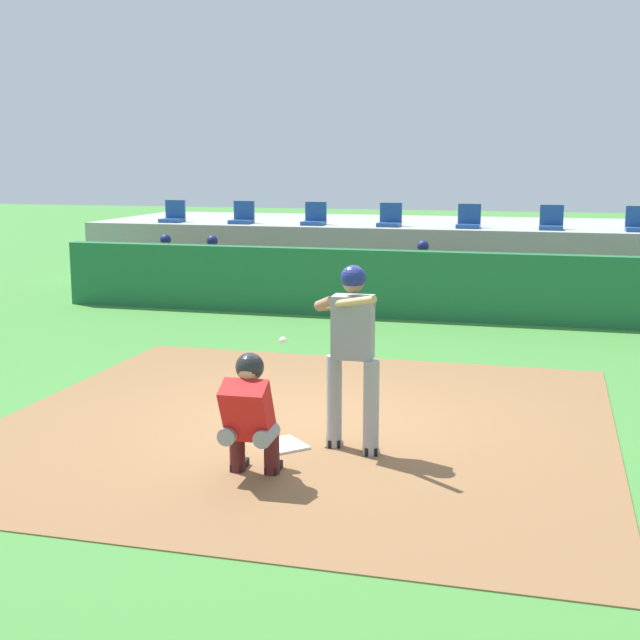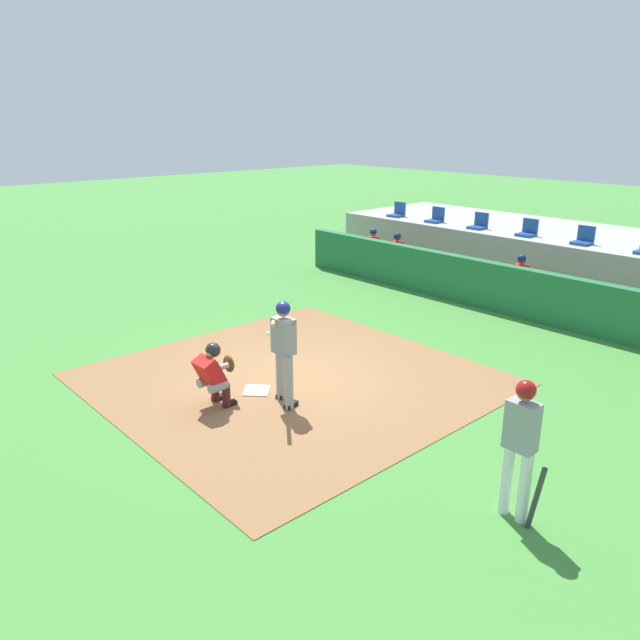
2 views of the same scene
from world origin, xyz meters
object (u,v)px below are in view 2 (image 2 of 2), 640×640
Objects in this scene: stadium_seat_0 at (397,213)px; stadium_seat_1 at (436,218)px; on_deck_batter at (521,442)px; stadium_seat_3 at (528,231)px; stadium_seat_2 at (479,224)px; catcher_crouched at (215,372)px; dugout_player_0 at (370,249)px; dugout_player_1 at (394,254)px; home_plate at (257,391)px; batter_at_plate at (283,346)px; dugout_player_2 at (517,279)px; stadium_seat_4 at (584,239)px.

stadium_seat_0 and stadium_seat_1 have the same top height.
stadium_seat_3 is (-5.73, 9.99, 0.51)m from on_deck_batter.
stadium_seat_0 is 3.25m from stadium_seat_2.
stadium_seat_0 is (-5.67, 11.00, 0.93)m from catcher_crouched.
dugout_player_0 is 2.71× the size of stadium_seat_2.
on_deck_batter is at bearing -41.71° from dugout_player_1.
stadium_seat_3 reaches higher than catcher_crouched.
catcher_crouched is (-0.01, -0.82, 0.59)m from home_plate.
dugout_player_1 reaches higher than catcher_crouched.
dugout_player_0 is at bearing 125.21° from batter_at_plate.
batter_at_plate is 10.23m from stadium_seat_3.
dugout_player_2 reaches higher than catcher_crouched.
stadium_seat_0 is at bearing 129.58° from dugout_player_1.
stadium_seat_2 reaches higher than dugout_player_1.
stadium_seat_3 is (-0.98, 2.03, 0.86)m from dugout_player_2.
catcher_crouched is 1.17× the size of dugout_player_2.
dugout_player_1 is at bearing -157.11° from stadium_seat_4.
on_deck_batter is 12.42m from stadium_seat_2.
stadium_seat_3 is at bearing 25.89° from dugout_player_0.
catcher_crouched is 11.30m from stadium_seat_2.
stadium_seat_3 is (4.19, 2.03, 0.86)m from dugout_player_0.
on_deck_batter is 3.72× the size of stadium_seat_1.
catcher_crouched is 11.07m from stadium_seat_3.
dugout_player_2 is 2.71× the size of stadium_seat_1.
stadium_seat_1 is (0.94, 2.03, 0.86)m from dugout_player_0.
dugout_player_1 is 2.71m from stadium_seat_2.
batter_at_plate is 11.96m from stadium_seat_0.
home_plate is 0.25× the size of on_deck_batter.
stadium_seat_4 is (4.82, 2.03, 0.86)m from dugout_player_1.
stadium_seat_4 is at bearing 85.44° from home_plate.
on_deck_batter is 3.72× the size of stadium_seat_2.
batter_at_plate is 3.76× the size of stadium_seat_2.
on_deck_batter is 3.72× the size of stadium_seat_4.
stadium_seat_1 reaches higher than catcher_crouched.
stadium_seat_1 is (-4.75, 10.11, 0.50)m from batter_at_plate.
dugout_player_2 is 2.71× the size of stadium_seat_2.
batter_at_plate is 11.18m from stadium_seat_1.
stadium_seat_2 is 3.25m from stadium_seat_4.
stadium_seat_4 is (0.65, 2.03, 0.86)m from dugout_player_2.
batter_at_plate is 8.10m from dugout_player_2.
stadium_seat_1 is (-4.05, 11.00, 0.93)m from catcher_crouched.
stadium_seat_0 is 1.62m from stadium_seat_1.
home_plate is at bearing -60.81° from stadium_seat_0.
catcher_crouched is at bearing -168.42° from on_deck_batter.
stadium_seat_2 is at bearing 141.99° from dugout_player_2.
dugout_player_0 and dugout_player_1 have the same top height.
stadium_seat_3 is (3.25, 0.00, 0.00)m from stadium_seat_1.
batter_at_plate is 1.22m from catcher_crouched.
dugout_player_0 is (-4.99, 8.97, 0.06)m from catcher_crouched.
stadium_seat_2 is 1.00× the size of stadium_seat_3.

